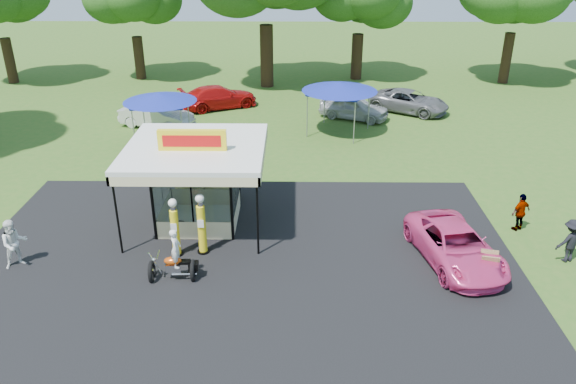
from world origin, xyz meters
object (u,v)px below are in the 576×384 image
Objects in this scene: a_frame_sign at (488,266)px; bg_car_a at (156,115)px; tent_east at (340,87)px; gas_station_kiosk at (198,183)px; spectator_west at (14,244)px; bg_car_d at (409,101)px; gas_pump_left at (175,229)px; spectator_east_a at (570,241)px; kiosk_car at (208,189)px; tent_west at (160,98)px; bg_car_b at (219,97)px; gas_pump_right at (202,226)px; motorcycle at (175,260)px; spectator_east_b at (521,212)px; bg_car_c at (354,107)px; pink_sedan at (455,246)px.

bg_car_a is at bearing 146.01° from a_frame_sign.
tent_east is (10.97, -0.91, 2.02)m from bg_car_a.
gas_station_kiosk is at bearing -119.87° from tent_east.
bg_car_d is (17.47, 18.91, -0.21)m from spectator_west.
gas_pump_left reaches higher than spectator_east_a.
kiosk_car is (0.47, 4.85, -0.64)m from gas_pump_left.
bg_car_d is at bearing -99.23° from spectator_east_a.
tent_east is (10.04, 1.63, 0.21)m from tent_west.
gas_pump_right is at bearing 159.12° from bg_car_b.
tent_east is (6.94, 13.91, 1.65)m from gas_pump_left.
motorcycle is at bearing -178.54° from bg_car_d.
bg_car_b is (-1.04, 20.45, -0.03)m from motorcycle.
a_frame_sign is 0.21× the size of bg_car_d.
spectator_east_b is 21.95m from bg_car_b.
gas_station_kiosk is 15.99m from bg_car_c.
spectator_east_a is 0.32× the size of bg_car_d.
tent_west is 10.17m from tent_east.
gas_pump_left is at bearing -28.29° from spectator_west.
spectator_east_b is 0.36× the size of bg_car_c.
pink_sedan is 2.66× the size of spectator_west.
gas_station_kiosk is 16.34m from bg_car_b.
tent_east is at bearing -35.53° from kiosk_car.
a_frame_sign is 3.55m from spectator_east_a.
gas_pump_right is at bearing -177.82° from bg_car_c.
tent_east is (-6.44, 11.79, 1.97)m from spectator_east_b.
motorcycle reaches higher than spectator_east_b.
bg_car_d is (11.62, 19.69, -0.07)m from motorcycle.
spectator_west is (-6.04, -5.62, 0.44)m from kiosk_car.
spectator_east_a is at bearing -1.67° from gas_pump_right.
gas_pump_right is 21.03m from bg_car_d.
spectator_east_a is (14.32, -0.20, -0.28)m from gas_pump_left.
spectator_east_b is at bearing -2.33° from gas_station_kiosk.
spectator_west is 0.36× the size of bg_car_b.
gas_pump_right is 12.83m from tent_west.
gas_station_kiosk is 2.68× the size of motorcycle.
gas_pump_right is 15.46m from bg_car_a.
kiosk_car is at bearing 172.75° from bg_car_c.
gas_pump_right is 0.47× the size of bg_car_b.
kiosk_car is at bearing 84.76° from motorcycle.
gas_station_kiosk reaches higher than pink_sedan.
tent_west is (-14.99, -5.87, 1.84)m from bg_car_d.
pink_sedan is 3.09× the size of spectator_east_b.
spectator_west is at bearing -167.80° from bg_car_a.
bg_car_a is 1.04× the size of bg_car_c.
tent_east reaches higher than spectator_east_b.
a_frame_sign is 22.18m from bg_car_a.
tent_west is at bearing -52.40° from spectator_east_a.
kiosk_car is 0.55× the size of bg_car_d.
bg_car_d is (0.87, 19.61, 0.18)m from a_frame_sign.
tent_west reaches higher than bg_car_a.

